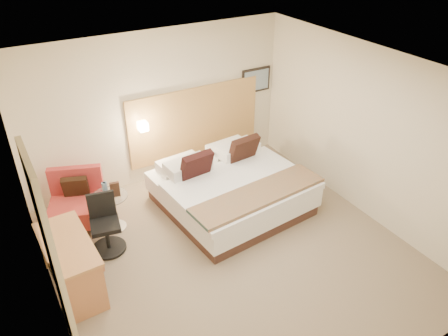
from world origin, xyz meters
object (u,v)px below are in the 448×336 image
side_table (112,210)px  desk_chair (106,228)px  lounge_chair (77,203)px  desk (70,252)px  bed (231,189)px

side_table → desk_chair: desk_chair is taller
lounge_chair → desk: size_ratio=0.81×
side_table → desk_chair: size_ratio=0.72×
bed → side_table: bed is taller
desk_chair → bed: bearing=-0.1°
desk → desk_chair: (0.59, 0.55, -0.24)m
bed → lounge_chair: bearing=159.4°
desk → bed: bearing=11.4°
side_table → desk_chair: (-0.22, -0.42, 0.03)m
side_table → desk_chair: 0.47m
side_table → desk: desk is taller
bed → lounge_chair: bed is taller
bed → desk_chair: size_ratio=2.62×
lounge_chair → desk_chair: desk_chair is taller
side_table → desk: 1.29m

